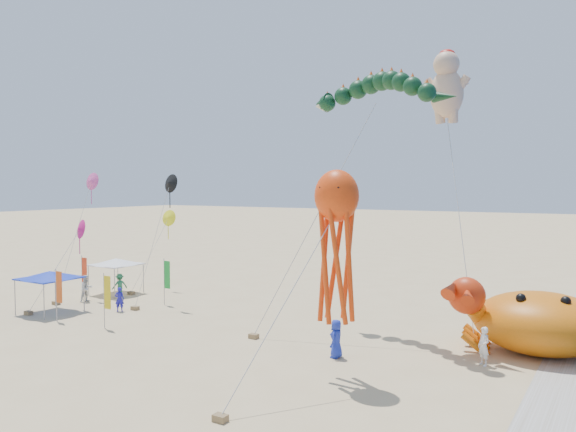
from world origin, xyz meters
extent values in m
plane|color=#D1B784|center=(0.00, 0.00, 0.00)|extent=(320.00, 320.00, 0.00)
plane|color=silver|center=(12.00, 0.00, 0.01)|extent=(320.00, 320.00, 0.00)
ellipsoid|color=orange|center=(10.76, 4.65, 1.52)|extent=(7.23, 6.35, 3.04)
sphere|color=red|center=(7.37, 3.38, 2.87)|extent=(1.81, 1.81, 1.81)
sphere|color=black|center=(9.81, 3.59, 2.87)|extent=(0.47, 0.47, 0.47)
sphere|color=black|center=(11.72, 3.59, 2.87)|extent=(0.47, 0.47, 0.47)
cone|color=#0D3319|center=(-1.99, 4.30, 13.23)|extent=(1.27, 0.94, 1.04)
cylinder|color=#B2B2B2|center=(-0.24, 1.98, 6.44)|extent=(5.05, 4.68, 12.59)
cube|color=olive|center=(-2.74, -0.33, 0.12)|extent=(0.50, 0.35, 0.25)
ellipsoid|color=#EDBB91|center=(4.50, 10.12, 13.87)|extent=(2.04, 1.68, 3.00)
sphere|color=#EDBB91|center=(4.50, 9.94, 15.62)|extent=(1.57, 1.57, 1.57)
ellipsoid|color=red|center=(4.50, 10.03, 16.17)|extent=(1.02, 1.02, 0.71)
cylinder|color=#B2B2B2|center=(6.13, 7.22, 6.41)|extent=(3.30, 5.85, 12.54)
cube|color=olive|center=(7.76, 4.32, 0.12)|extent=(0.50, 0.35, 0.25)
ellipsoid|color=#FF430D|center=(3.78, -3.56, 7.75)|extent=(1.92, 1.73, 2.21)
cylinder|color=#B2B2B2|center=(3.07, -6.63, 3.63)|extent=(1.45, 6.17, 6.99)
cube|color=olive|center=(2.37, -9.69, 0.12)|extent=(0.50, 0.35, 0.25)
cylinder|color=gray|center=(-19.01, -3.54, 1.10)|extent=(0.06, 0.06, 2.20)
cylinder|color=gray|center=(-16.06, -3.54, 1.10)|extent=(0.06, 0.06, 2.20)
cylinder|color=gray|center=(-19.01, -0.60, 1.10)|extent=(0.06, 0.06, 2.20)
cylinder|color=gray|center=(-16.06, -0.60, 1.10)|extent=(0.06, 0.06, 2.20)
cube|color=#162FC4|center=(-17.54, -2.07, 2.24)|extent=(3.18, 3.18, 0.08)
cone|color=#162FC4|center=(-17.54, -2.07, 2.48)|extent=(3.50, 3.50, 0.45)
cylinder|color=gray|center=(-20.29, 3.19, 1.10)|extent=(0.06, 0.06, 2.20)
cylinder|color=gray|center=(-17.46, 3.19, 1.10)|extent=(0.06, 0.06, 2.20)
cylinder|color=gray|center=(-20.29, 6.02, 1.10)|extent=(0.06, 0.06, 2.20)
cylinder|color=gray|center=(-17.46, 6.02, 1.10)|extent=(0.06, 0.06, 2.20)
cube|color=white|center=(-18.88, 4.61, 2.24)|extent=(3.07, 3.07, 0.08)
cone|color=white|center=(-18.88, 4.61, 2.48)|extent=(3.38, 3.38, 0.45)
cylinder|color=gray|center=(-11.34, -2.98, 1.60)|extent=(0.05, 0.05, 3.20)
cube|color=yellow|center=(-11.06, -2.98, 2.10)|extent=(0.50, 0.04, 1.90)
cylinder|color=gray|center=(-15.19, -3.31, 1.60)|extent=(0.05, 0.05, 3.20)
cube|color=#D9521B|center=(-14.91, -3.31, 2.10)|extent=(0.50, 0.04, 1.90)
cylinder|color=gray|center=(-19.28, 1.81, 1.60)|extent=(0.05, 0.05, 3.20)
cube|color=#EF3D1A|center=(-19.00, 1.81, 2.10)|extent=(0.50, 0.04, 1.90)
cylinder|color=gray|center=(-12.95, 3.57, 1.60)|extent=(0.05, 0.05, 3.20)
cube|color=green|center=(-12.67, 3.57, 2.10)|extent=(0.50, 0.04, 1.90)
imported|color=#1E1CA6|center=(-13.95, 0.49, 0.80)|extent=(0.70, 0.64, 1.60)
imported|color=#28784C|center=(-17.77, 3.95, 0.85)|extent=(1.07, 1.27, 1.71)
imported|color=silver|center=(-18.37, 1.45, 0.94)|extent=(0.84, 1.01, 1.89)
imported|color=white|center=(8.80, 1.41, 0.88)|extent=(0.76, 0.74, 1.76)
imported|color=#1E31B2|center=(2.55, -1.05, 0.92)|extent=(0.65, 0.94, 1.83)
cone|color=black|center=(-12.41, 3.65, 8.38)|extent=(1.30, 0.51, 1.32)
cylinder|color=#B2B2B2|center=(-12.16, 2.15, 4.22)|extent=(0.55, 3.04, 8.15)
cube|color=olive|center=(-11.91, 0.65, 0.12)|extent=(0.50, 0.35, 0.25)
cone|color=#C6166D|center=(-17.20, 0.03, 5.31)|extent=(1.30, 0.51, 1.32)
cylinder|color=#B2B2B2|center=(-16.95, -1.47, 2.68)|extent=(0.55, 3.04, 5.08)
cube|color=olive|center=(-16.70, -2.97, 0.12)|extent=(0.50, 0.35, 0.25)
cone|color=#DB499A|center=(-19.50, 2.95, 8.55)|extent=(1.30, 0.51, 1.32)
cylinder|color=#B2B2B2|center=(-19.25, 1.45, 4.30)|extent=(0.55, 3.04, 8.32)
cube|color=olive|center=(-19.00, -0.05, 0.12)|extent=(0.50, 0.35, 0.25)
cone|color=#FFFE1C|center=(-16.84, 8.13, 5.68)|extent=(1.30, 0.51, 1.32)
cylinder|color=#B2B2B2|center=(-16.59, 6.63, 2.86)|extent=(0.55, 3.04, 5.45)
cube|color=olive|center=(-16.34, 5.13, 0.12)|extent=(0.50, 0.35, 0.25)
camera|label=1|loc=(14.26, -24.72, 8.14)|focal=35.00mm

